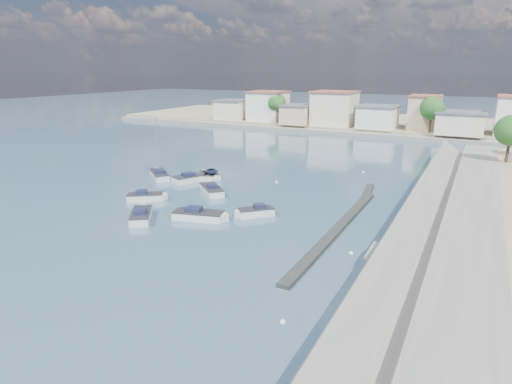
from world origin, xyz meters
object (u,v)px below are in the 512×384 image
motorboat_b (147,197)px  motorboat_h (201,216)px  motorboat_d (254,213)px  motorboat_e (194,178)px  motorboat_g (211,177)px  sailboat (159,174)px  motorboat_a (141,215)px  motorboat_c (211,190)px  motorboat_f (209,175)px

motorboat_b → motorboat_h: same height
motorboat_d → motorboat_h: size_ratio=0.64×
motorboat_e → motorboat_g: same height
motorboat_g → motorboat_d: bearing=-40.7°
motorboat_h → sailboat: size_ratio=0.67×
motorboat_a → motorboat_c: size_ratio=0.99×
motorboat_f → motorboat_h: same height
motorboat_f → motorboat_e: bearing=-112.6°
motorboat_c → motorboat_g: size_ratio=1.16×
motorboat_g → motorboat_h: same height
motorboat_a → sailboat: (-10.03, 14.77, 0.04)m
motorboat_b → motorboat_f: size_ratio=1.08×
motorboat_d → motorboat_h: same height
motorboat_g → motorboat_c: bearing=-56.1°
motorboat_e → motorboat_f: bearing=67.4°
motorboat_b → motorboat_g: same height
motorboat_e → motorboat_f: 2.65m
motorboat_e → motorboat_h: same height
motorboat_f → motorboat_h: bearing=-59.0°
motorboat_d → sailboat: 21.82m
motorboat_a → motorboat_b: 6.57m
motorboat_c → motorboat_f: same height
motorboat_h → sailboat: (-15.73, 12.01, 0.04)m
motorboat_h → motorboat_b: bearing=165.0°
motorboat_c → motorboat_f: size_ratio=1.27×
motorboat_b → motorboat_h: (9.55, -2.56, 0.00)m
motorboat_d → motorboat_f: size_ratio=0.95×
motorboat_c → motorboat_d: 10.45m
sailboat → motorboat_h: bearing=-37.4°
motorboat_d → motorboat_b: bearing=-176.2°
motorboat_f → sailboat: sailboat is taller
motorboat_e → motorboat_h: size_ratio=0.98×
motorboat_a → motorboat_b: same height
motorboat_b → sailboat: sailboat is taller
motorboat_e → motorboat_b: bearing=-87.0°
motorboat_g → motorboat_h: 16.81m
motorboat_d → motorboat_f: (-13.43, 11.62, 0.00)m
motorboat_b → motorboat_f: (0.48, 12.55, 0.00)m
motorboat_g → sailboat: size_ratio=0.49×
motorboat_c → motorboat_e: bearing=144.8°
motorboat_b → motorboat_c: same height
motorboat_b → motorboat_e: bearing=93.0°
sailboat → motorboat_c: bearing=-16.1°
motorboat_h → motorboat_e: bearing=128.5°
motorboat_a → motorboat_h: same height
motorboat_c → motorboat_a: bearing=-95.2°
motorboat_e → sailboat: 5.67m
sailboat → motorboat_b: bearing=-56.9°
motorboat_c → sailboat: sailboat is taller
motorboat_a → motorboat_e: 16.04m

